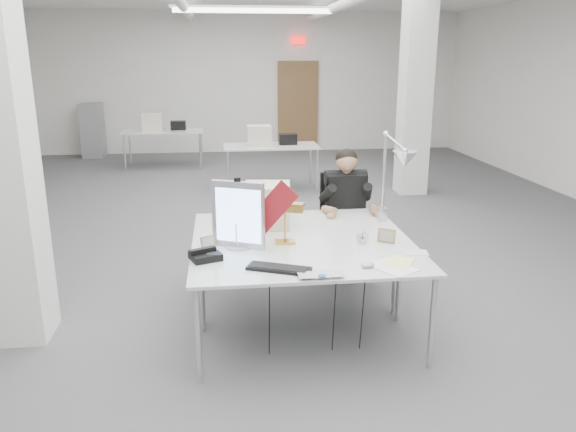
# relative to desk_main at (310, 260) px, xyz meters

# --- Properties ---
(room_shell) EXTENTS (10.04, 14.04, 3.24)m
(room_shell) POSITION_rel_desk_main_xyz_m (0.04, 2.63, 0.95)
(room_shell) COLOR #4A4A4C
(room_shell) RESTS_ON ground
(desk_main) EXTENTS (1.80, 0.90, 0.02)m
(desk_main) POSITION_rel_desk_main_xyz_m (0.00, 0.00, 0.00)
(desk_main) COLOR silver
(desk_main) RESTS_ON room_shell
(desk_second) EXTENTS (1.80, 0.90, 0.02)m
(desk_second) POSITION_rel_desk_main_xyz_m (0.00, 0.90, 0.00)
(desk_second) COLOR silver
(desk_second) RESTS_ON room_shell
(bg_desk_a) EXTENTS (1.60, 0.80, 0.02)m
(bg_desk_a) POSITION_rel_desk_main_xyz_m (0.20, 5.50, 0.00)
(bg_desk_a) COLOR silver
(bg_desk_a) RESTS_ON room_shell
(bg_desk_b) EXTENTS (1.60, 0.80, 0.02)m
(bg_desk_b) POSITION_rel_desk_main_xyz_m (-1.80, 7.70, 0.00)
(bg_desk_b) COLOR silver
(bg_desk_b) RESTS_ON room_shell
(filing_cabinet) EXTENTS (0.45, 0.55, 1.20)m
(filing_cabinet) POSITION_rel_desk_main_xyz_m (-3.50, 9.15, -0.14)
(filing_cabinet) COLOR gray
(filing_cabinet) RESTS_ON room_shell
(office_chair) EXTENTS (0.58, 0.58, 1.17)m
(office_chair) POSITION_rel_desk_main_xyz_m (0.59, 1.50, -0.16)
(office_chair) COLOR black
(office_chair) RESTS_ON room_shell
(seated_person) EXTENTS (0.46, 0.57, 0.85)m
(seated_person) POSITION_rel_desk_main_xyz_m (0.59, 1.45, 0.16)
(seated_person) COLOR black
(seated_person) RESTS_ON office_chair
(monitor) EXTENTS (0.41, 0.22, 0.54)m
(monitor) POSITION_rel_desk_main_xyz_m (-0.52, 0.32, 0.28)
(monitor) COLOR #B7B6BB
(monitor) RESTS_ON desk_main
(pennant) EXTENTS (0.41, 0.17, 0.47)m
(pennant) POSITION_rel_desk_main_xyz_m (-0.26, 0.29, 0.33)
(pennant) COLOR maroon
(pennant) RESTS_ON monitor
(keyboard) EXTENTS (0.48, 0.32, 0.02)m
(keyboard) POSITION_rel_desk_main_xyz_m (-0.26, -0.21, 0.02)
(keyboard) COLOR black
(keyboard) RESTS_ON desk_main
(laptop) EXTENTS (0.32, 0.21, 0.02)m
(laptop) POSITION_rel_desk_main_xyz_m (0.02, -0.42, 0.02)
(laptop) COLOR silver
(laptop) RESTS_ON desk_main
(mouse) EXTENTS (0.11, 0.08, 0.04)m
(mouse) POSITION_rel_desk_main_xyz_m (0.38, -0.23, 0.03)
(mouse) COLOR #AEAEB3
(mouse) RESTS_ON desk_main
(bankers_lamp) EXTENTS (0.36, 0.24, 0.38)m
(bankers_lamp) POSITION_rel_desk_main_xyz_m (-0.15, 0.39, 0.20)
(bankers_lamp) COLOR #CF8A40
(bankers_lamp) RESTS_ON desk_main
(desk_phone) EXTENTS (0.27, 0.26, 0.05)m
(desk_phone) POSITION_rel_desk_main_xyz_m (-0.78, 0.07, 0.04)
(desk_phone) COLOR black
(desk_phone) RESTS_ON desk_main
(picture_frame_left) EXTENTS (0.12, 0.09, 0.10)m
(picture_frame_left) POSITION_rel_desk_main_xyz_m (-0.77, 0.33, 0.06)
(picture_frame_left) COLOR olive
(picture_frame_left) RESTS_ON desk_main
(picture_frame_right) EXTENTS (0.14, 0.11, 0.11)m
(picture_frame_right) POSITION_rel_desk_main_xyz_m (0.68, 0.30, 0.07)
(picture_frame_right) COLOR olive
(picture_frame_right) RESTS_ON desk_main
(desk_clock) EXTENTS (0.11, 0.05, 0.10)m
(desk_clock) POSITION_rel_desk_main_xyz_m (0.48, 0.31, 0.06)
(desk_clock) COLOR silver
(desk_clock) RESTS_ON desk_main
(paper_stack_a) EXTENTS (0.36, 0.40, 0.01)m
(paper_stack_a) POSITION_rel_desk_main_xyz_m (0.56, -0.26, 0.02)
(paper_stack_a) COLOR white
(paper_stack_a) RESTS_ON desk_main
(paper_stack_b) EXTENTS (0.29, 0.31, 0.01)m
(paper_stack_b) POSITION_rel_desk_main_xyz_m (0.64, -0.17, 0.02)
(paper_stack_b) COLOR #FFEF98
(paper_stack_b) RESTS_ON desk_main
(paper_stack_c) EXTENTS (0.20, 0.16, 0.01)m
(paper_stack_c) POSITION_rel_desk_main_xyz_m (0.83, 0.02, 0.02)
(paper_stack_c) COLOR silver
(paper_stack_c) RESTS_ON desk_main
(beige_monitor) EXTENTS (0.44, 0.42, 0.38)m
(beige_monitor) POSITION_rel_desk_main_xyz_m (-0.25, 0.89, 0.20)
(beige_monitor) COLOR beige
(beige_monitor) RESTS_ON desk_second
(architect_lamp) EXTENTS (0.50, 0.78, 0.95)m
(architect_lamp) POSITION_rel_desk_main_xyz_m (0.82, 0.69, 0.49)
(architect_lamp) COLOR silver
(architect_lamp) RESTS_ON desk_second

